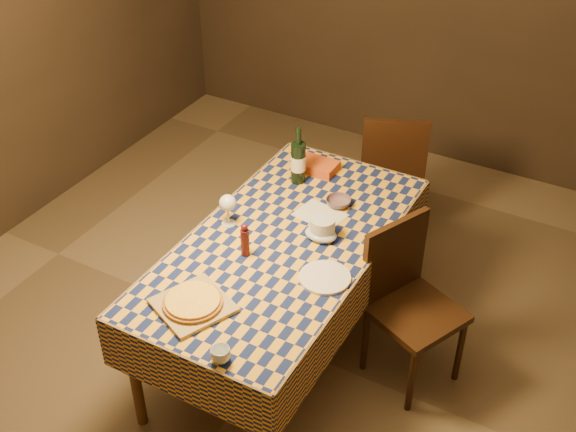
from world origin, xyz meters
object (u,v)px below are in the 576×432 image
Objects in this scene: dining_table at (283,253)px; chair_far at (392,166)px; chair_right at (407,295)px; cutting_board at (193,305)px; pizza at (193,302)px; bowl at (338,202)px; white_plate at (325,277)px; wine_bottle at (298,162)px.

dining_table is 1.36m from chair_far.
cutting_board is at bearing -132.39° from chair_right.
bowl is at bearing 77.74° from pizza.
dining_table is 0.37m from white_plate.
pizza is 1.16m from chair_right.
chair_right is (0.76, 0.83, -0.26)m from cutting_board.
dining_table is at bearing -104.24° from bowl.
pizza is at bearing -102.26° from bowl.
chair_right is (0.84, -0.35, -0.38)m from wine_bottle.
chair_right reaches higher than pizza.
wine_bottle is 1.39× the size of white_plate.
wine_bottle is at bearing 160.39° from bowl.
chair_far is (0.29, 0.80, -0.38)m from wine_bottle.
dining_table is 0.46m from bowl.
white_plate is 1.55m from chair_far.
bowl is at bearing 155.43° from chair_right.
cutting_board is 0.02m from pizza.
bowl is at bearing -88.29° from chair_far.
cutting_board is 1.09m from bowl.
dining_table is 5.23× the size of wine_bottle.
pizza is at bearing -95.91° from chair_far.
pizza is 2.01m from chair_far.
chair_far reaches higher than white_plate.
pizza reaches higher than white_plate.
pizza is 0.37× the size of chair_far.
white_plate is at bearing 46.88° from pizza.
pizza is 0.98× the size of wine_bottle.
chair_right is at bearing -22.75° from wine_bottle.
wine_bottle is at bearing 94.02° from pizza.
chair_far is 1.00× the size of chair_right.
white_plate is (0.45, 0.48, -0.03)m from pizza.
pizza is (-0.12, -0.64, 0.11)m from dining_table.
bowl is 0.95m from chair_far.
wine_bottle reaches higher than pizza.
chair_right is at bearing 47.61° from cutting_board.
chair_far is (0.21, 1.98, -0.28)m from pizza.
cutting_board is at bearing 180.00° from pizza.
dining_table is at bearing -93.51° from chair_far.
wine_bottle is (-0.08, 1.18, 0.10)m from pizza.
wine_bottle is at bearing 157.25° from chair_right.
chair_far reaches higher than bowl.
pizza is at bearing -132.39° from chair_right.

